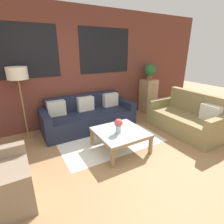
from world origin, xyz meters
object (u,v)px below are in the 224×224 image
(couch_dark, at_px, (88,116))
(drawer_cabinet, at_px, (148,96))
(potted_plant, at_px, (150,71))
(coffee_table, at_px, (120,134))
(settee_vintage, at_px, (186,119))
(flower_vase, at_px, (118,125))
(floor_lamp, at_px, (18,77))

(couch_dark, distance_m, drawer_cabinet, 2.09)
(potted_plant, bearing_deg, coffee_table, -143.18)
(settee_vintage, xyz_separation_m, flower_vase, (-1.82, 0.08, 0.24))
(drawer_cabinet, height_order, potted_plant, potted_plant)
(flower_vase, bearing_deg, drawer_cabinet, 36.65)
(couch_dark, relative_size, potted_plant, 4.92)
(coffee_table, bearing_deg, flower_vase, -148.15)
(coffee_table, bearing_deg, floor_lamp, 136.16)
(coffee_table, distance_m, potted_plant, 2.60)
(flower_vase, bearing_deg, floor_lamp, 133.88)
(coffee_table, xyz_separation_m, potted_plant, (1.95, 1.46, 0.91))
(drawer_cabinet, bearing_deg, couch_dark, -174.47)
(settee_vintage, height_order, drawer_cabinet, drawer_cabinet)
(couch_dark, xyz_separation_m, drawer_cabinet, (2.07, 0.20, 0.21))
(settee_vintage, xyz_separation_m, floor_lamp, (-3.25, 1.56, 1.02))
(settee_vintage, relative_size, drawer_cabinet, 1.68)
(couch_dark, distance_m, floor_lamp, 1.74)
(settee_vintage, xyz_separation_m, potted_plant, (0.20, 1.58, 0.93))
(couch_dark, xyz_separation_m, coffee_table, (0.13, -1.26, 0.05))
(drawer_cabinet, xyz_separation_m, potted_plant, (0.00, 0.00, 0.75))
(coffee_table, relative_size, floor_lamp, 0.59)
(coffee_table, height_order, potted_plant, potted_plant)
(settee_vintage, bearing_deg, flower_vase, 177.55)
(settee_vintage, relative_size, floor_lamp, 1.09)
(settee_vintage, height_order, potted_plant, potted_plant)
(potted_plant, bearing_deg, couch_dark, -174.47)
(coffee_table, xyz_separation_m, drawer_cabinet, (1.95, 1.46, 0.16))
(settee_vintage, height_order, coffee_table, settee_vintage)
(floor_lamp, bearing_deg, drawer_cabinet, 0.24)
(settee_vintage, bearing_deg, coffee_table, 175.98)
(floor_lamp, relative_size, potted_plant, 3.41)
(settee_vintage, distance_m, floor_lamp, 3.75)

